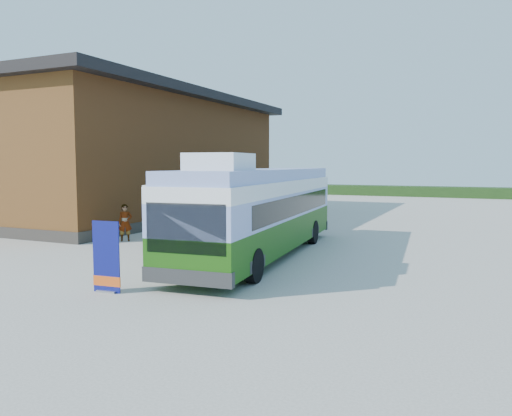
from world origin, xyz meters
The scene contains 10 objects.
ground centered at (0.00, 0.00, 0.00)m, with size 100.00×100.00×0.00m, color #BCB7AD.
barn centered at (-10.50, 10.00, 3.59)m, with size 9.60×21.20×7.50m.
hedge centered at (8.00, 38.00, 0.50)m, with size 40.00×3.00×1.00m, color #264419.
bus centered at (1.34, 0.68, 1.71)m, with size 3.48×11.81×3.58m.
awning centered at (-0.69, 0.38, 2.60)m, with size 2.92×4.31×0.51m.
banner centered at (-0.22, -5.51, 0.75)m, with size 0.80×0.23×1.84m.
picnic_table centered at (-2.50, 4.83, 0.54)m, with size 1.52×1.42×0.72m.
person_a centered at (-5.34, 1.55, 0.79)m, with size 0.58×0.38×1.58m, color #999999.
person_b centered at (-5.70, 7.10, 0.96)m, with size 0.94×0.73×1.93m, color #999999.
slurry_tanker centered at (-5.70, 14.38, 1.35)m, with size 2.13×6.34×2.34m.
Camera 1 is at (8.42, -15.31, 3.27)m, focal length 35.00 mm.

